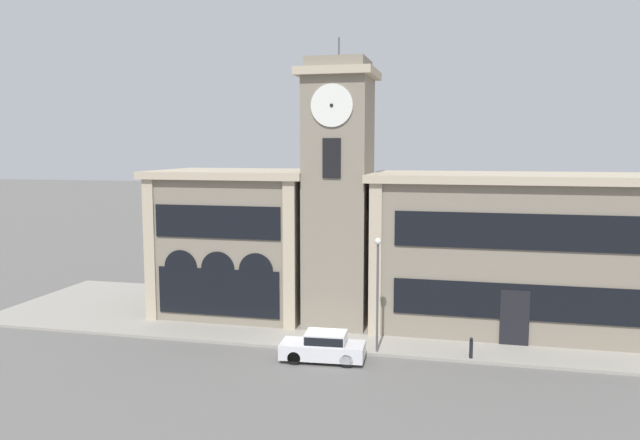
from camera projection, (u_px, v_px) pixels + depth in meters
The scene contains 8 objects.
ground_plane at pixel (319, 352), 32.54m from camera, with size 300.00×300.00×0.00m, color #605E5B.
sidewalk_kerb at pixel (342, 319), 38.43m from camera, with size 43.60×12.21×0.15m.
clock_tower at pixel (338, 194), 36.43m from camera, with size 4.35×4.35×16.84m.
town_hall_left_wing at pixel (239, 241), 40.00m from camera, with size 10.17×7.76×9.19m.
town_hall_right_wing at pixel (512, 252), 36.15m from camera, with size 16.38×7.76×9.12m.
parked_car_near at pixel (324, 346), 31.07m from camera, with size 4.28×1.97×1.48m.
street_lamp at pixel (378, 278), 31.69m from camera, with size 0.36×0.36×5.93m.
bollard at pixel (471, 348), 31.08m from camera, with size 0.18×0.18×1.06m.
Camera 1 is at (7.35, -30.65, 10.61)m, focal length 35.00 mm.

